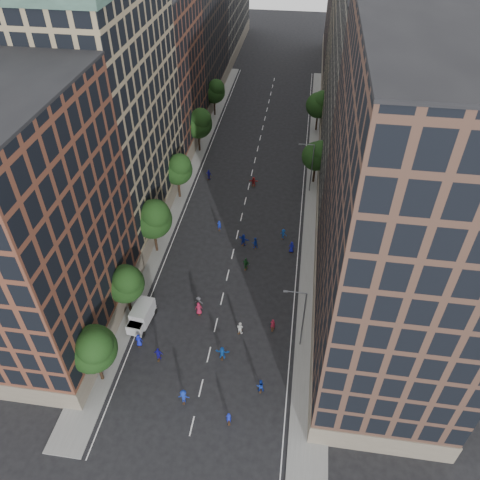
{
  "coord_description": "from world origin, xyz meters",
  "views": [
    {
      "loc": [
        8.51,
        -23.46,
        46.14
      ],
      "look_at": [
        0.94,
        27.94,
        2.0
      ],
      "focal_mm": 35.0,
      "sensor_mm": 36.0,
      "label": 1
    }
  ],
  "objects_px": {
    "skater_0": "(139,341)",
    "skater_1": "(229,418)",
    "streetlamp_near": "(302,316)",
    "skater_2": "(260,386)",
    "cargo_van": "(141,316)",
    "streetlamp_far": "(311,165)"
  },
  "relations": [
    {
      "from": "streetlamp_near",
      "to": "skater_2",
      "type": "xyz_separation_m",
      "value": [
        -3.83,
        -6.82,
        -4.27
      ]
    },
    {
      "from": "streetlamp_near",
      "to": "skater_0",
      "type": "xyz_separation_m",
      "value": [
        -18.87,
        -2.88,
        -4.28
      ]
    },
    {
      "from": "streetlamp_far",
      "to": "skater_2",
      "type": "relative_size",
      "value": 5.06
    },
    {
      "from": "skater_0",
      "to": "skater_1",
      "type": "bearing_deg",
      "value": 144.29
    },
    {
      "from": "skater_1",
      "to": "skater_2",
      "type": "height_order",
      "value": "skater_2"
    },
    {
      "from": "streetlamp_far",
      "to": "skater_1",
      "type": "relative_size",
      "value": 5.64
    },
    {
      "from": "streetlamp_near",
      "to": "skater_1",
      "type": "distance_m",
      "value": 13.57
    },
    {
      "from": "streetlamp_far",
      "to": "cargo_van",
      "type": "relative_size",
      "value": 1.85
    },
    {
      "from": "skater_1",
      "to": "skater_0",
      "type": "bearing_deg",
      "value": -49.6
    },
    {
      "from": "streetlamp_near",
      "to": "cargo_van",
      "type": "xyz_separation_m",
      "value": [
        -19.58,
        0.52,
        -3.85
      ]
    },
    {
      "from": "skater_0",
      "to": "skater_1",
      "type": "relative_size",
      "value": 1.1
    },
    {
      "from": "skater_1",
      "to": "streetlamp_near",
      "type": "bearing_deg",
      "value": -137.13
    },
    {
      "from": "skater_1",
      "to": "streetlamp_far",
      "type": "bearing_deg",
      "value": -114.58
    },
    {
      "from": "skater_0",
      "to": "skater_1",
      "type": "height_order",
      "value": "skater_0"
    },
    {
      "from": "streetlamp_near",
      "to": "skater_0",
      "type": "height_order",
      "value": "streetlamp_near"
    },
    {
      "from": "cargo_van",
      "to": "skater_0",
      "type": "height_order",
      "value": "cargo_van"
    },
    {
      "from": "streetlamp_far",
      "to": "skater_2",
      "type": "height_order",
      "value": "streetlamp_far"
    },
    {
      "from": "streetlamp_far",
      "to": "cargo_van",
      "type": "height_order",
      "value": "streetlamp_far"
    },
    {
      "from": "skater_0",
      "to": "skater_1",
      "type": "distance_m",
      "value": 14.67
    },
    {
      "from": "streetlamp_far",
      "to": "skater_0",
      "type": "height_order",
      "value": "streetlamp_far"
    },
    {
      "from": "skater_2",
      "to": "skater_1",
      "type": "bearing_deg",
      "value": 44.58
    },
    {
      "from": "skater_0",
      "to": "skater_2",
      "type": "bearing_deg",
      "value": 163.21
    }
  ]
}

